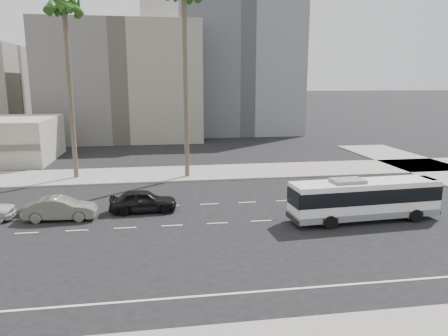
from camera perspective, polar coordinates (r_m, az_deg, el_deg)
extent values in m
plane|color=black|center=(28.90, 5.04, -7.13)|extent=(700.00, 700.00, 0.00)
cube|color=gray|center=(43.55, 0.16, -0.53)|extent=(120.00, 7.00, 0.15)
cube|color=slate|center=(71.72, -13.39, 11.17)|extent=(24.00, 18.00, 18.00)
cube|color=#5C5F64|center=(79.97, 1.77, 14.37)|extent=(20.00, 20.00, 26.00)
cube|color=beige|center=(276.85, -8.16, 14.25)|extent=(42.00, 42.00, 44.00)
cube|color=slate|center=(262.94, 2.61, 17.33)|extent=(26.00, 26.00, 70.00)
cube|color=slate|center=(297.33, 6.32, 15.66)|extent=(22.00, 22.00, 60.00)
cube|color=white|center=(30.03, 18.41, -3.84)|extent=(10.27, 2.87, 2.27)
cube|color=black|center=(29.95, 18.44, -3.27)|extent=(10.33, 2.94, 0.96)
cube|color=slate|center=(30.31, 18.28, -5.67)|extent=(10.29, 2.91, 0.44)
cube|color=slate|center=(29.16, 16.27, -1.67)|extent=(2.18, 1.53, 0.26)
cube|color=#262628|center=(32.27, 26.15, -1.55)|extent=(0.62, 1.60, 0.26)
cylinder|color=black|center=(31.03, 24.57, -6.00)|extent=(0.87, 0.26, 0.87)
cylinder|color=black|center=(32.83, 22.44, -4.89)|extent=(0.87, 0.26, 0.87)
cylinder|color=black|center=(28.16, 13.86, -7.02)|extent=(0.87, 0.26, 0.87)
cylinder|color=black|center=(30.13, 12.23, -5.70)|extent=(0.87, 0.26, 0.87)
imported|color=black|center=(31.11, -10.86, -4.36)|extent=(1.97, 4.79, 1.63)
imported|color=#646058|center=(30.94, -21.18, -5.11)|extent=(1.89, 4.83, 1.56)
cylinder|color=brown|center=(40.51, -5.18, 10.48)|extent=(0.47, 0.47, 16.94)
cylinder|color=brown|center=(42.32, -19.97, 8.94)|extent=(0.49, 0.49, 15.54)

